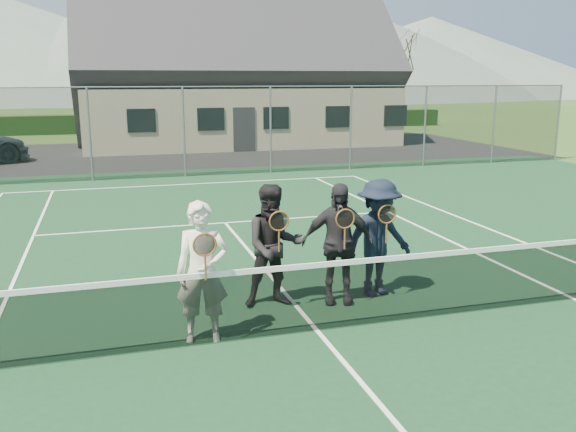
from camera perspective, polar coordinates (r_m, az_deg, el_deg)
The scene contains 17 objects.
ground at distance 27.40m, azimuth -11.30°, elevation 5.67°, with size 220.00×220.00×0.00m, color #2E4E1B.
court_surface at distance 8.20m, azimuth 2.74°, elevation -10.76°, with size 30.00×30.00×0.02m, color #14381E.
tarmac_carpark at distance 27.32m, azimuth -19.70°, elevation 5.16°, with size 40.00×12.00×0.01m, color black.
hedge_row at distance 39.26m, azimuth -13.06°, elevation 8.48°, with size 40.00×1.20×1.10m, color black.
hill_centre at distance 104.82m, azimuth -4.38°, elevation 16.99°, with size 120.00×120.00×22.00m, color #53645B.
hill_east at distance 117.23m, azimuth 13.17°, elevation 14.30°, with size 90.00×90.00×14.00m, color #586A61.
court_markings at distance 8.20m, azimuth 2.74°, elevation -10.66°, with size 11.03×23.83×0.01m.
tennis_net at distance 8.00m, azimuth 2.78°, elevation -7.28°, with size 11.68×0.08×1.10m.
perimeter_fence at distance 20.81m, azimuth -9.72°, elevation 7.77°, with size 30.07×0.07×3.02m.
clubhouse at distance 31.77m, azimuth -4.94°, elevation 14.03°, with size 15.60×8.20×7.70m.
tree_c at distance 40.42m, azimuth -10.61°, elevation 16.15°, with size 3.20×3.20×7.77m.
tree_d at distance 42.71m, azimuth 3.40°, elevation 16.15°, with size 3.20×3.20×7.77m.
tree_e at distance 45.10m, azimuth 10.87°, elevation 15.77°, with size 3.20×3.20×7.77m.
player_a at distance 7.68m, azimuth -8.02°, elevation -5.24°, with size 0.72×0.55×1.80m.
player_b at distance 8.78m, azimuth -1.32°, elevation -2.82°, with size 0.93×0.75×1.80m.
player_c at distance 8.95m, azimuth 4.67°, elevation -2.56°, with size 1.13×0.71×1.80m.
player_d at distance 9.31m, azimuth 8.44°, elevation -2.05°, with size 1.28×0.91×1.80m.
Camera 1 is at (-2.52, -7.08, 3.29)m, focal length 38.00 mm.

